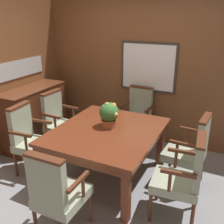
# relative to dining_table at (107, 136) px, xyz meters

# --- Properties ---
(ground_plane) EXTENTS (14.00, 14.00, 0.00)m
(ground_plane) POSITION_rel_dining_table_xyz_m (-0.03, -0.22, -0.65)
(ground_plane) COLOR gray
(wall_back) EXTENTS (7.20, 0.08, 2.45)m
(wall_back) POSITION_rel_dining_table_xyz_m (-0.03, 1.45, 0.57)
(wall_back) COLOR brown
(wall_back) RESTS_ON ground_plane
(dining_table) EXTENTS (1.34, 1.53, 0.75)m
(dining_table) POSITION_rel_dining_table_xyz_m (0.00, 0.00, 0.00)
(dining_table) COLOR maroon
(dining_table) RESTS_ON ground_plane
(chair_right_far) EXTENTS (0.54, 0.52, 1.02)m
(chair_right_far) POSITION_rel_dining_table_xyz_m (1.05, 0.32, -0.10)
(chair_right_far) COLOR #562B19
(chair_right_far) RESTS_ON ground_plane
(chair_left_far) EXTENTS (0.54, 0.52, 1.02)m
(chair_left_far) POSITION_rel_dining_table_xyz_m (-1.07, 0.36, -0.10)
(chair_left_far) COLOR #562B19
(chair_left_far) RESTS_ON ground_plane
(chair_right_near) EXTENTS (0.55, 0.53, 1.02)m
(chair_right_near) POSITION_rel_dining_table_xyz_m (1.10, -0.32, -0.10)
(chair_right_near) COLOR #562B19
(chair_right_near) RESTS_ON ground_plane
(chair_left_near) EXTENTS (0.55, 0.53, 1.02)m
(chair_left_near) POSITION_rel_dining_table_xyz_m (-1.06, -0.34, -0.10)
(chair_left_near) COLOR #562B19
(chair_left_near) RESTS_ON ground_plane
(chair_head_near) EXTENTS (0.50, 0.52, 1.02)m
(chair_head_near) POSITION_rel_dining_table_xyz_m (0.02, -1.14, -0.10)
(chair_head_near) COLOR #562B19
(chair_head_near) RESTS_ON ground_plane
(chair_head_far) EXTENTS (0.52, 0.54, 1.02)m
(chair_head_far) POSITION_rel_dining_table_xyz_m (-0.00, 1.17, -0.10)
(chair_head_far) COLOR #562B19
(chair_head_far) RESTS_ON ground_plane
(potted_plant) EXTENTS (0.28, 0.26, 0.36)m
(potted_plant) POSITION_rel_dining_table_xyz_m (-0.02, 0.10, 0.27)
(potted_plant) COLOR #B2603D
(potted_plant) RESTS_ON dining_table
(sideboard_cabinet) EXTENTS (0.49, 1.26, 1.02)m
(sideboard_cabinet) POSITION_rel_dining_table_xyz_m (-1.63, 0.40, -0.14)
(sideboard_cabinet) COLOR #512816
(sideboard_cabinet) RESTS_ON ground_plane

